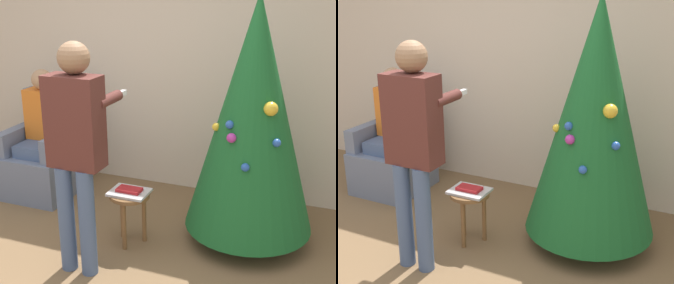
{
  "view_description": "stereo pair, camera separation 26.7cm",
  "coord_description": "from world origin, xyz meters",
  "views": [
    {
      "loc": [
        1.69,
        -2.11,
        2.05
      ],
      "look_at": [
        0.52,
        0.92,
        0.94
      ],
      "focal_mm": 50.0,
      "sensor_mm": 36.0,
      "label": 1
    },
    {
      "loc": [
        1.94,
        -2.01,
        2.05
      ],
      "look_at": [
        0.52,
        0.92,
        0.94
      ],
      "focal_mm": 50.0,
      "sensor_mm": 36.0,
      "label": 2
    }
  ],
  "objects": [
    {
      "name": "person_seated",
      "position": [
        -1.08,
        1.56,
        0.69
      ],
      "size": [
        0.36,
        0.46,
        1.26
      ],
      "color": "#475B84",
      "rests_on": "ground_plane"
    },
    {
      "name": "person_standing",
      "position": [
        -0.02,
        0.53,
        1.01
      ],
      "size": [
        0.41,
        0.57,
        1.69
      ],
      "color": "#475B84",
      "rests_on": "ground_plane"
    },
    {
      "name": "book",
      "position": [
        0.17,
        0.97,
        0.48
      ],
      "size": [
        0.2,
        0.11,
        0.02
      ],
      "color": "#B21E23",
      "rests_on": "laptop"
    },
    {
      "name": "armchair",
      "position": [
        -1.08,
        1.59,
        0.36
      ],
      "size": [
        0.64,
        0.7,
        1.02
      ],
      "color": "slate",
      "rests_on": "ground_plane"
    },
    {
      "name": "wall_back",
      "position": [
        0.0,
        2.23,
        1.35
      ],
      "size": [
        8.0,
        0.06,
        2.7
      ],
      "color": "beige",
      "rests_on": "ground_plane"
    },
    {
      "name": "christmas_tree",
      "position": [
        1.05,
        1.38,
        1.07
      ],
      "size": [
        1.04,
        1.04,
        2.01
      ],
      "color": "brown",
      "rests_on": "ground_plane"
    },
    {
      "name": "laptop",
      "position": [
        0.17,
        0.97,
        0.45
      ],
      "size": [
        0.31,
        0.24,
        0.02
      ],
      "color": "silver",
      "rests_on": "side_stool"
    },
    {
      "name": "side_stool",
      "position": [
        0.17,
        0.97,
        0.36
      ],
      "size": [
        0.33,
        0.33,
        0.44
      ],
      "color": "brown",
      "rests_on": "ground_plane"
    }
  ]
}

